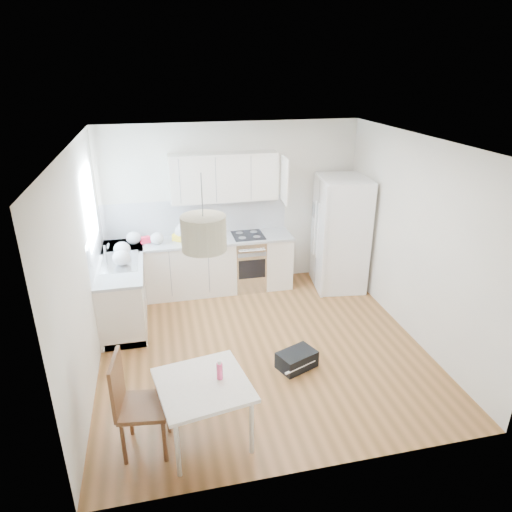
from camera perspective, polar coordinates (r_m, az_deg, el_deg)
The scene contains 29 objects.
floor at distance 6.28m, azimuth 0.66°, elevation -11.11°, with size 4.20×4.20×0.00m, color brown.
ceiling at distance 5.27m, azimuth 0.79°, elevation 14.03°, with size 4.20×4.20×0.00m, color white.
wall_back at distance 7.58m, azimuth -2.98°, elevation 6.27°, with size 4.20×4.20×0.00m, color white.
wall_left at distance 5.58m, azimuth -20.78°, elevation -1.50°, with size 4.20×4.20×0.00m, color white.
wall_right at distance 6.43m, azimuth 19.26°, elevation 1.90°, with size 4.20×4.20×0.00m, color white.
window_glassblock at distance 6.52m, azimuth -20.01°, elevation 5.80°, with size 0.02×1.00×1.00m, color #BFE0F9.
cabinets_back at distance 7.55m, azimuth -6.94°, elevation -1.33°, with size 3.00×0.60×0.88m, color silver.
cabinets_left at distance 7.00m, azimuth -16.21°, elevation -4.13°, with size 0.60×1.80×0.88m, color silver.
counter_back at distance 7.37m, azimuth -7.10°, elevation 1.93°, with size 3.02×0.64×0.04m, color #ABADB0.
counter_left at distance 6.81m, azimuth -16.63°, elevation -0.68°, with size 0.64×1.82×0.04m, color #ABADB0.
backsplash_back at distance 7.55m, azimuth -7.46°, elevation 4.91°, with size 3.00×0.01×0.58m, color silver.
backsplash_left at distance 6.73m, azimuth -19.41°, elevation 1.53°, with size 0.01×1.80×0.58m, color silver.
upper_cabinets at distance 7.27m, azimuth -4.02°, elevation 9.81°, with size 1.70×0.32×0.75m, color silver.
range_oven at distance 7.65m, azimuth -0.98°, elevation -0.80°, with size 0.50×0.61×0.88m, color silver, non-canonical shape.
sink at distance 6.76m, azimuth -16.66°, elevation -0.73°, with size 0.50×0.80×0.16m, color silver, non-canonical shape.
refrigerator at distance 7.68m, azimuth 10.55°, elevation 2.85°, with size 0.89×0.93×1.86m, color white, non-canonical shape.
dining_table at distance 4.63m, azimuth -6.60°, elevation -16.21°, with size 0.99×0.99×0.67m.
dining_chair at distance 4.67m, azimuth -13.83°, elevation -17.57°, with size 0.45×0.45×1.06m, color #4F2D17, non-canonical shape.
drink_bottle at distance 4.56m, azimuth -4.57°, elevation -13.97°, with size 0.06×0.06×0.21m, color #E23E71.
gym_bag at distance 5.85m, azimuth 5.11°, elevation -12.77°, with size 0.47×0.31×0.22m, color black.
pendant_lamp at distance 3.91m, azimuth -6.56°, elevation 2.86°, with size 0.39×0.39×0.30m, color #BBB290.
grocery_bag_a at distance 7.33m, azimuth -15.06°, elevation 2.19°, with size 0.23×0.19×0.20m, color silver.
grocery_bag_b at distance 7.25m, azimuth -12.25°, elevation 2.17°, with size 0.21×0.18×0.19m, color silver.
grocery_bag_c at distance 7.33m, azimuth -8.94°, elevation 3.05°, with size 0.31×0.27×0.28m, color silver.
grocery_bag_d at distance 6.92m, azimuth -16.40°, elevation 0.85°, with size 0.24×0.20×0.21m, color silver.
grocery_bag_e at distance 6.60m, azimuth -16.48°, elevation -0.21°, with size 0.24×0.21×0.22m, color silver.
snack_orange at distance 7.35m, azimuth -6.03°, elevation 2.50°, with size 0.14×0.09×0.10m, color #E15A14.
snack_yellow at distance 7.33m, azimuth -9.71°, elevation 2.30°, with size 0.16×0.10×0.11m, color yellow.
snack_red at distance 7.35m, azimuth -13.67°, elevation 1.97°, with size 0.15×0.09×0.10m, color red.
Camera 1 is at (-1.22, -5.07, 3.51)m, focal length 32.00 mm.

